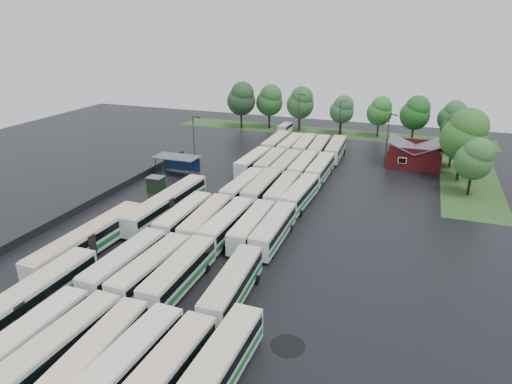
% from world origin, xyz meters
% --- Properties ---
extents(ground, '(160.00, 160.00, 0.00)m').
position_xyz_m(ground, '(0.00, 0.00, 0.00)').
color(ground, black).
rests_on(ground, ground).
extents(brick_building, '(10.07, 8.60, 5.39)m').
position_xyz_m(brick_building, '(24.00, 42.77, 1.87)').
color(brick_building, maroon).
rests_on(brick_building, ground).
extents(wash_shed, '(8.20, 4.20, 3.58)m').
position_xyz_m(wash_shed, '(-17.20, 22.02, 2.99)').
color(wash_shed, '#2D2D30').
rests_on(wash_shed, ground).
extents(utility_hut, '(2.70, 2.20, 2.62)m').
position_xyz_m(utility_hut, '(-16.20, 12.60, 1.32)').
color(utility_hut, black).
rests_on(utility_hut, ground).
extents(grass_strip_north, '(80.00, 10.00, 0.01)m').
position_xyz_m(grass_strip_north, '(2.00, 64.80, 0.01)').
color(grass_strip_north, '#274B1D').
rests_on(grass_strip_north, ground).
extents(grass_strip_east, '(10.00, 50.00, 0.01)m').
position_xyz_m(grass_strip_east, '(34.00, 42.80, 0.01)').
color(grass_strip_east, '#274B1D').
rests_on(grass_strip_east, ground).
extents(west_fence, '(0.10, 50.00, 1.20)m').
position_xyz_m(west_fence, '(-22.20, 8.00, 0.60)').
color(west_fence, '#2D2D30').
rests_on(west_fence, ground).
extents(bus_r0c0, '(2.78, 12.38, 3.44)m').
position_xyz_m(bus_r0c0, '(-4.54, -26.24, 1.89)').
color(bus_r0c0, silver).
rests_on(bus_r0c0, ground).
extents(bus_r0c1, '(3.21, 12.53, 3.46)m').
position_xyz_m(bus_r0c1, '(-1.37, -25.91, 1.90)').
color(bus_r0c1, silver).
rests_on(bus_r0c1, ground).
extents(bus_r0c2, '(3.10, 12.29, 3.39)m').
position_xyz_m(bus_r0c2, '(2.11, -25.74, 1.87)').
color(bus_r0c2, silver).
rests_on(bus_r0c2, ground).
extents(bus_r0c3, '(3.31, 12.96, 3.58)m').
position_xyz_m(bus_r0c3, '(5.12, -26.09, 1.97)').
color(bus_r0c3, silver).
rests_on(bus_r0c3, ground).
extents(bus_r0c4, '(3.16, 12.96, 3.58)m').
position_xyz_m(bus_r0c4, '(8.48, -26.19, 1.97)').
color(bus_r0c4, silver).
rests_on(bus_r0c4, ground).
extents(bus_r1c0, '(3.04, 12.86, 3.56)m').
position_xyz_m(bus_r1c0, '(-4.39, -12.68, 1.96)').
color(bus_r1c0, silver).
rests_on(bus_r1c0, ground).
extents(bus_r1c1, '(3.16, 12.58, 3.47)m').
position_xyz_m(bus_r1c1, '(-1.09, -12.60, 1.91)').
color(bus_r1c1, silver).
rests_on(bus_r1c1, ground).
extents(bus_r1c2, '(2.85, 12.75, 3.54)m').
position_xyz_m(bus_r1c2, '(2.19, -12.33, 1.95)').
color(bus_r1c2, silver).
rests_on(bus_r1c2, ground).
extents(bus_r1c4, '(3.32, 12.72, 3.51)m').
position_xyz_m(bus_r1c4, '(8.47, -12.54, 1.93)').
color(bus_r1c4, silver).
rests_on(bus_r1c4, ground).
extents(bus_r2c0, '(2.76, 12.44, 3.46)m').
position_xyz_m(bus_r2c0, '(-4.55, 1.05, 1.90)').
color(bus_r2c0, silver).
rests_on(bus_r2c0, ground).
extents(bus_r2c1, '(3.33, 12.86, 3.55)m').
position_xyz_m(bus_r2c1, '(-1.07, 0.86, 1.95)').
color(bus_r2c1, silver).
rests_on(bus_r2c1, ground).
extents(bus_r2c2, '(2.88, 12.64, 3.51)m').
position_xyz_m(bus_r2c2, '(2.04, 0.88, 1.93)').
color(bus_r2c2, silver).
rests_on(bus_r2c2, ground).
extents(bus_r2c3, '(2.90, 12.30, 3.41)m').
position_xyz_m(bus_r2c3, '(5.33, 1.43, 1.87)').
color(bus_r2c3, silver).
rests_on(bus_r2c3, ground).
extents(bus_r2c4, '(2.81, 12.48, 3.46)m').
position_xyz_m(bus_r2c4, '(8.28, 1.54, 1.90)').
color(bus_r2c4, silver).
rests_on(bus_r2c4, ground).
extents(bus_r3c1, '(3.03, 12.53, 3.47)m').
position_xyz_m(bus_r3c1, '(-1.16, 14.62, 1.91)').
color(bus_r3c1, silver).
rests_on(bus_r3c1, ground).
extents(bus_r3c2, '(2.87, 12.92, 3.59)m').
position_xyz_m(bus_r3c2, '(1.94, 15.12, 1.97)').
color(bus_r3c2, silver).
rests_on(bus_r3c2, ground).
extents(bus_r3c3, '(2.91, 12.42, 3.44)m').
position_xyz_m(bus_r3c3, '(5.34, 15.10, 1.89)').
color(bus_r3c3, silver).
rests_on(bus_r3c3, ground).
extents(bus_r3c4, '(3.05, 12.45, 3.44)m').
position_xyz_m(bus_r3c4, '(8.25, 14.93, 1.89)').
color(bus_r3c4, silver).
rests_on(bus_r3c4, ground).
extents(bus_r4c0, '(2.96, 12.53, 3.47)m').
position_xyz_m(bus_r4c0, '(-4.50, 28.08, 1.91)').
color(bus_r4c0, silver).
rests_on(bus_r4c0, ground).
extents(bus_r4c1, '(2.77, 12.42, 3.45)m').
position_xyz_m(bus_r4c1, '(-1.17, 28.56, 1.90)').
color(bus_r4c1, silver).
rests_on(bus_r4c1, ground).
extents(bus_r4c2, '(2.71, 12.44, 3.46)m').
position_xyz_m(bus_r4c2, '(2.00, 28.34, 1.90)').
color(bus_r4c2, silver).
rests_on(bus_r4c2, ground).
extents(bus_r4c3, '(2.87, 12.77, 3.55)m').
position_xyz_m(bus_r4c3, '(5.22, 28.23, 1.95)').
color(bus_r4c3, silver).
rests_on(bus_r4c3, ground).
extents(bus_r4c4, '(2.72, 12.61, 3.51)m').
position_xyz_m(bus_r4c4, '(8.41, 28.28, 1.93)').
color(bus_r4c4, silver).
rests_on(bus_r4c4, ground).
extents(bus_r5c0, '(2.77, 12.76, 3.55)m').
position_xyz_m(bus_r5c0, '(-4.47, 42.35, 1.95)').
color(bus_r5c0, silver).
rests_on(bus_r5c0, ground).
extents(bus_r5c1, '(2.69, 12.48, 3.47)m').
position_xyz_m(bus_r5c1, '(-1.08, 41.89, 1.91)').
color(bus_r5c1, silver).
rests_on(bus_r5c1, ground).
extents(bus_r5c2, '(3.10, 12.55, 3.47)m').
position_xyz_m(bus_r5c2, '(1.85, 42.24, 1.91)').
color(bus_r5c2, silver).
rests_on(bus_r5c2, ground).
extents(bus_r5c3, '(3.33, 12.83, 3.54)m').
position_xyz_m(bus_r5c3, '(5.10, 41.67, 1.95)').
color(bus_r5c3, silver).
rests_on(bus_r5c3, ground).
extents(bus_r5c4, '(3.18, 12.89, 3.56)m').
position_xyz_m(bus_r5c4, '(8.47, 42.32, 1.96)').
color(bus_r5c4, silver).
rests_on(bus_r5c4, ground).
extents(artic_bus_west_a, '(2.85, 19.32, 3.58)m').
position_xyz_m(artic_bus_west_a, '(-8.93, -23.14, 1.99)').
color(artic_bus_west_a, silver).
rests_on(artic_bus_west_a, ground).
extents(artic_bus_west_b, '(3.24, 19.07, 3.53)m').
position_xyz_m(artic_bus_west_b, '(-9.10, 4.34, 1.96)').
color(artic_bus_west_b, silver).
rests_on(artic_bus_west_b, ground).
extents(artic_bus_west_c, '(3.19, 18.98, 3.51)m').
position_xyz_m(artic_bus_west_c, '(-12.13, -9.25, 1.95)').
color(artic_bus_west_c, silver).
rests_on(artic_bus_west_c, ground).
extents(minibus, '(2.39, 5.93, 2.56)m').
position_xyz_m(minibus, '(-7.57, 59.49, 1.42)').
color(minibus, silver).
rests_on(minibus, ground).
extents(tree_north_0, '(7.42, 7.42, 12.29)m').
position_xyz_m(tree_north_0, '(-20.19, 61.50, 7.91)').
color(tree_north_0, black).
rests_on(tree_north_0, ground).
extents(tree_north_1, '(6.99, 6.99, 11.57)m').
position_xyz_m(tree_north_1, '(-13.33, 64.27, 7.45)').
color(tree_north_1, black).
rests_on(tree_north_1, ground).
extents(tree_north_2, '(6.96, 6.96, 11.53)m').
position_xyz_m(tree_north_2, '(-4.87, 63.72, 7.42)').
color(tree_north_2, '#3A2516').
rests_on(tree_north_2, ground).
extents(tree_north_3, '(5.97, 5.97, 9.90)m').
position_xyz_m(tree_north_3, '(5.79, 63.73, 6.36)').
color(tree_north_3, black).
rests_on(tree_north_3, ground).
extents(tree_north_4, '(6.08, 6.08, 10.07)m').
position_xyz_m(tree_north_4, '(14.80, 64.26, 6.48)').
color(tree_north_4, '#331E13').
rests_on(tree_north_4, ground).
extents(tree_north_5, '(6.76, 6.76, 11.20)m').
position_xyz_m(tree_north_5, '(23.06, 61.00, 7.21)').
color(tree_north_5, '#322418').
rests_on(tree_north_5, ground).
extents(tree_north_6, '(6.24, 6.24, 10.33)m').
position_xyz_m(tree_north_6, '(31.06, 62.23, 6.64)').
color(tree_north_6, '#382112').
rests_on(tree_north_6, ground).
extents(tree_east_0, '(5.97, 5.97, 9.89)m').
position_xyz_m(tree_east_0, '(33.38, 28.80, 6.36)').
color(tree_east_0, black).
rests_on(tree_east_0, ground).
extents(tree_east_1, '(7.99, 7.99, 13.23)m').
position_xyz_m(tree_east_1, '(32.03, 36.00, 8.52)').
color(tree_east_1, black).
rests_on(tree_east_1, ground).
extents(tree_east_2, '(5.10, 5.10, 8.44)m').
position_xyz_m(tree_east_2, '(30.89, 43.90, 5.43)').
color(tree_east_2, '#36271B').
rests_on(tree_east_2, ground).
extents(tree_east_3, '(5.56, 5.56, 9.21)m').
position_xyz_m(tree_east_3, '(31.33, 54.38, 5.92)').
color(tree_east_3, black).
rests_on(tree_east_3, ground).
extents(tree_east_4, '(5.49, 5.49, 9.09)m').
position_xyz_m(tree_east_4, '(32.51, 58.88, 5.85)').
color(tree_east_4, black).
rests_on(tree_east_4, ground).
extents(lamp_post_ne, '(1.59, 0.31, 10.30)m').
position_xyz_m(lamp_post_ne, '(18.77, 41.22, 5.98)').
color(lamp_post_ne, '#2D2D30').
rests_on(lamp_post_ne, ground).
extents(lamp_post_nw, '(1.67, 0.33, 10.85)m').
position_xyz_m(lamp_post_nw, '(-14.49, 23.88, 6.30)').
color(lamp_post_nw, '#2D2D30').
rests_on(lamp_post_nw, ground).
extents(lamp_post_back_w, '(1.69, 0.33, 10.95)m').
position_xyz_m(lamp_post_back_w, '(-3.00, 55.33, 6.36)').
color(lamp_post_back_w, '#2D2D30').
rests_on(lamp_post_back_w, ground).
extents(lamp_post_back_e, '(1.53, 0.30, 9.95)m').
position_xyz_m(lamp_post_back_e, '(6.88, 55.24, 5.78)').
color(lamp_post_back_e, '#2D2D30').
rests_on(lamp_post_back_e, ground).
extents(puddle_0, '(5.79, 5.79, 0.01)m').
position_xyz_m(puddle_0, '(-3.75, -18.63, 0.00)').
color(puddle_0, black).
rests_on(puddle_0, ground).
extents(puddle_1, '(3.46, 3.46, 0.01)m').
position_xyz_m(puddle_1, '(10.23, -21.05, 0.00)').
color(puddle_1, black).
rests_on(puddle_1, ground).
extents(puddle_2, '(4.64, 4.64, 0.01)m').
position_xyz_m(puddle_2, '(-8.03, 2.67, 0.00)').
color(puddle_2, black).
rests_on(puddle_2, ground).
extents(puddle_3, '(3.54, 3.54, 0.01)m').
position_xyz_m(puddle_3, '(3.79, 0.67, 0.00)').
color(puddle_3, black).
rests_on(puddle_3, ground).
extents(puddle_4, '(3.20, 3.20, 0.01)m').
position_xyz_m(puddle_4, '(15.76, -17.16, 0.00)').
color(puddle_4, black).
rests_on(puddle_4, ground).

